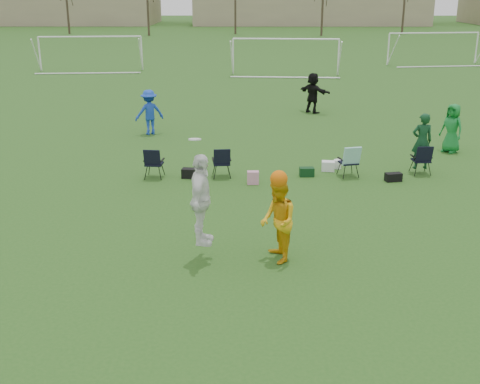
{
  "coord_description": "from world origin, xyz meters",
  "views": [
    {
      "loc": [
        1.1,
        -10.48,
        5.67
      ],
      "look_at": [
        1.02,
        2.56,
        1.25
      ],
      "focal_mm": 45.0,
      "sensor_mm": 36.0,
      "label": 1
    }
  ],
  "objects_px": {
    "fielder_black": "(313,93)",
    "center_contest": "(241,210)",
    "fielder_green_far": "(452,128)",
    "fielder_blue": "(149,112)",
    "goal_left": "(90,43)",
    "goal_right": "(434,39)",
    "goal_mid": "(286,46)"
  },
  "relations": [
    {
      "from": "center_contest",
      "to": "goal_right",
      "type": "distance_m",
      "value": 39.4
    },
    {
      "from": "fielder_green_far",
      "to": "goal_left",
      "type": "bearing_deg",
      "value": -178.54
    },
    {
      "from": "goal_mid",
      "to": "goal_right",
      "type": "bearing_deg",
      "value": 30.57
    },
    {
      "from": "fielder_blue",
      "to": "center_contest",
      "type": "distance_m",
      "value": 12.69
    },
    {
      "from": "fielder_blue",
      "to": "goal_mid",
      "type": "relative_size",
      "value": 0.25
    },
    {
      "from": "fielder_blue",
      "to": "fielder_black",
      "type": "distance_m",
      "value": 8.46
    },
    {
      "from": "goal_mid",
      "to": "fielder_black",
      "type": "bearing_deg",
      "value": -84.32
    },
    {
      "from": "fielder_green_far",
      "to": "goal_right",
      "type": "height_order",
      "value": "goal_right"
    },
    {
      "from": "fielder_blue",
      "to": "goal_left",
      "type": "bearing_deg",
      "value": -94.82
    },
    {
      "from": "center_contest",
      "to": "goal_right",
      "type": "height_order",
      "value": "center_contest"
    },
    {
      "from": "fielder_black",
      "to": "center_contest",
      "type": "relative_size",
      "value": 0.7
    },
    {
      "from": "fielder_green_far",
      "to": "center_contest",
      "type": "relative_size",
      "value": 0.65
    },
    {
      "from": "fielder_black",
      "to": "center_contest",
      "type": "height_order",
      "value": "center_contest"
    },
    {
      "from": "fielder_black",
      "to": "goal_right",
      "type": "relative_size",
      "value": 0.26
    },
    {
      "from": "fielder_blue",
      "to": "goal_mid",
      "type": "xyz_separation_m",
      "value": [
        6.74,
        18.33,
        1.01
      ]
    },
    {
      "from": "fielder_blue",
      "to": "fielder_black",
      "type": "relative_size",
      "value": 0.95
    },
    {
      "from": "fielder_black",
      "to": "goal_right",
      "type": "bearing_deg",
      "value": -73.84
    },
    {
      "from": "goal_right",
      "to": "fielder_black",
      "type": "bearing_deg",
      "value": -128.37
    },
    {
      "from": "fielder_green_far",
      "to": "center_contest",
      "type": "distance_m",
      "value": 12.03
    },
    {
      "from": "fielder_black",
      "to": "center_contest",
      "type": "xyz_separation_m",
      "value": [
        -3.36,
        -16.65,
        0.23
      ]
    },
    {
      "from": "fielder_black",
      "to": "goal_mid",
      "type": "bearing_deg",
      "value": -41.79
    },
    {
      "from": "fielder_blue",
      "to": "fielder_black",
      "type": "bearing_deg",
      "value": -172.04
    },
    {
      "from": "center_contest",
      "to": "goal_mid",
      "type": "xyz_separation_m",
      "value": [
        2.96,
        30.44,
        0.74
      ]
    },
    {
      "from": "goal_left",
      "to": "fielder_green_far",
      "type": "bearing_deg",
      "value": -56.12
    },
    {
      "from": "center_contest",
      "to": "goal_right",
      "type": "xyz_separation_m",
      "value": [
        14.96,
        36.44,
        0.74
      ]
    },
    {
      "from": "fielder_green_far",
      "to": "goal_right",
      "type": "distance_m",
      "value": 28.12
    },
    {
      "from": "fielder_black",
      "to": "goal_left",
      "type": "xyz_separation_m",
      "value": [
        -14.4,
        15.79,
        0.97
      ]
    },
    {
      "from": "center_contest",
      "to": "goal_mid",
      "type": "height_order",
      "value": "center_contest"
    },
    {
      "from": "goal_right",
      "to": "fielder_blue",
      "type": "bearing_deg",
      "value": -135.6
    },
    {
      "from": "fielder_black",
      "to": "goal_right",
      "type": "xyz_separation_m",
      "value": [
        11.6,
        19.79,
        0.97
      ]
    },
    {
      "from": "goal_left",
      "to": "goal_right",
      "type": "distance_m",
      "value": 26.31
    },
    {
      "from": "fielder_blue",
      "to": "goal_mid",
      "type": "height_order",
      "value": "goal_mid"
    }
  ]
}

